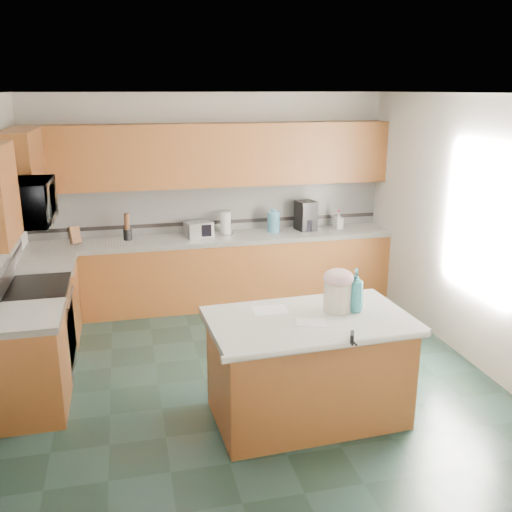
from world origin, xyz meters
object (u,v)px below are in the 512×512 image
object	(u,v)px
island_base	(308,371)
island_top	(309,321)
toaster_oven	(199,229)
coffee_maker	(306,216)
soap_bottle_island	(356,290)
treat_jar	(338,296)
knife_block	(75,235)

from	to	relation	value
island_base	island_top	bearing A→B (deg)	-2.88
toaster_oven	coffee_maker	xyz separation A→B (m)	(1.44, 0.03, 0.10)
island_base	soap_bottle_island	size ratio (longest dim) A/B	4.23
toaster_oven	treat_jar	bearing A→B (deg)	-88.07
island_top	knife_block	size ratio (longest dim) A/B	7.96
knife_block	coffee_maker	bearing A→B (deg)	-23.89
treat_jar	island_base	bearing A→B (deg)	-142.87
island_base	island_top	distance (m)	0.46
treat_jar	soap_bottle_island	xyz separation A→B (m)	(0.14, -0.05, 0.06)
coffee_maker	island_top	bearing A→B (deg)	-118.64
coffee_maker	treat_jar	bearing A→B (deg)	-113.92
treat_jar	toaster_oven	bearing A→B (deg)	124.14
toaster_oven	coffee_maker	distance (m)	1.44
island_top	treat_jar	xyz separation A→B (m)	(0.28, 0.10, 0.16)
soap_bottle_island	knife_block	distance (m)	3.77
treat_jar	coffee_maker	world-z (taller)	coffee_maker
soap_bottle_island	toaster_oven	xyz separation A→B (m)	(-0.95, 2.84, -0.09)
soap_bottle_island	toaster_oven	bearing A→B (deg)	131.40
treat_jar	knife_block	size ratio (longest dim) A/B	1.20
soap_bottle_island	island_base	bearing A→B (deg)	-150.14
soap_bottle_island	coffee_maker	world-z (taller)	coffee_maker
island_top	coffee_maker	bearing A→B (deg)	69.83
soap_bottle_island	toaster_oven	size ratio (longest dim) A/B	1.12
knife_block	toaster_oven	distance (m)	1.52
island_top	treat_jar	bearing A→B (deg)	16.23
knife_block	island_top	bearing A→B (deg)	-79.19
treat_jar	soap_bottle_island	distance (m)	0.16
island_base	coffee_maker	size ratio (longest dim) A/B	4.02
island_base	island_top	world-z (taller)	island_top
island_top	toaster_oven	size ratio (longest dim) A/B	5.04
island_base	treat_jar	xyz separation A→B (m)	(0.28, 0.10, 0.62)
soap_bottle_island	toaster_oven	distance (m)	3.00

